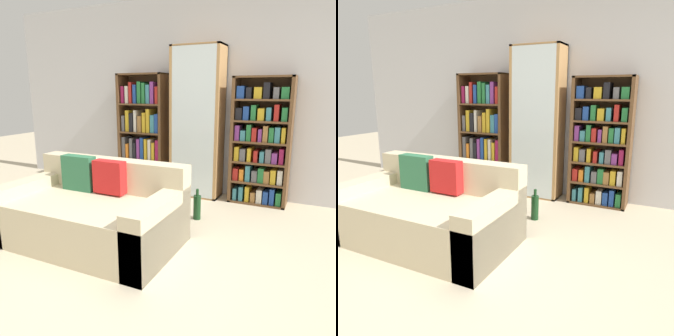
{
  "view_description": "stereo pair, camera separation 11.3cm",
  "coord_description": "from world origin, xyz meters",
  "views": [
    {
      "loc": [
        1.35,
        -1.97,
        1.44
      ],
      "look_at": [
        -0.2,
        1.3,
        0.58
      ],
      "focal_mm": 35.0,
      "sensor_mm": 36.0,
      "label": 1
    },
    {
      "loc": [
        1.45,
        -1.92,
        1.44
      ],
      "look_at": [
        -0.2,
        1.3,
        0.58
      ],
      "focal_mm": 35.0,
      "sensor_mm": 36.0,
      "label": 2
    }
  ],
  "objects": [
    {
      "name": "bookshelf_left",
      "position": [
        -1.04,
        2.25,
        0.81
      ],
      "size": [
        0.72,
        0.32,
        1.68
      ],
      "color": "brown",
      "rests_on": "ground"
    },
    {
      "name": "ground_plane",
      "position": [
        0.0,
        0.0,
        0.0
      ],
      "size": [
        16.0,
        16.0,
        0.0
      ],
      "primitive_type": "plane",
      "color": "beige"
    },
    {
      "name": "bookshelf_right",
      "position": [
        0.66,
        2.25,
        0.78
      ],
      "size": [
        0.73,
        0.32,
        1.61
      ],
      "color": "brown",
      "rests_on": "ground"
    },
    {
      "name": "couch",
      "position": [
        -0.59,
        0.42,
        0.28
      ],
      "size": [
        1.68,
        0.97,
        0.79
      ],
      "color": "beige",
      "rests_on": "ground"
    },
    {
      "name": "wall_back",
      "position": [
        0.0,
        2.46,
        1.35
      ],
      "size": [
        6.93,
        0.06,
        2.7
      ],
      "color": "silver",
      "rests_on": "ground"
    },
    {
      "name": "wine_bottle",
      "position": [
        0.14,
        1.37,
        0.15
      ],
      "size": [
        0.09,
        0.09,
        0.36
      ],
      "color": "#143819",
      "rests_on": "ground"
    },
    {
      "name": "display_cabinet",
      "position": [
        -0.2,
        2.24,
        1.01
      ],
      "size": [
        0.68,
        0.36,
        2.02
      ],
      "color": "#AD7F4C",
      "rests_on": "ground"
    }
  ]
}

